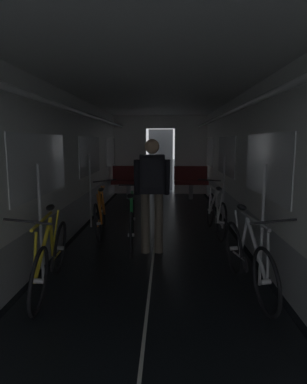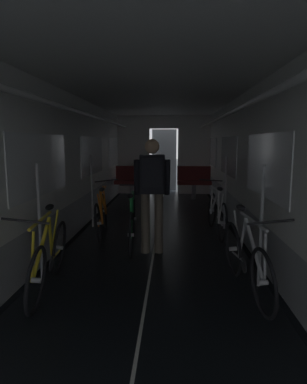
# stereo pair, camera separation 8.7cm
# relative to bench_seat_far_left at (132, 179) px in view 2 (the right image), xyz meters

# --- Properties ---
(train_car_shell) EXTENTS (3.14, 12.34, 2.57)m
(train_car_shell) POSITION_rel_bench_seat_far_left_xyz_m (0.90, -4.47, 1.13)
(train_car_shell) COLOR black
(train_car_shell) RESTS_ON ground
(bench_seat_far_left) EXTENTS (0.98, 0.51, 0.95)m
(bench_seat_far_left) POSITION_rel_bench_seat_far_left_xyz_m (0.00, 0.00, 0.00)
(bench_seat_far_left) COLOR gray
(bench_seat_far_left) RESTS_ON ground
(bench_seat_far_right) EXTENTS (0.98, 0.51, 0.95)m
(bench_seat_far_right) POSITION_rel_bench_seat_far_left_xyz_m (1.80, 0.00, 0.00)
(bench_seat_far_right) COLOR gray
(bench_seat_far_right) RESTS_ON ground
(bicycle_yellow) EXTENTS (0.44, 1.69, 0.95)m
(bicycle_yellow) POSITION_rel_bench_seat_far_left_xyz_m (-0.19, -6.21, -0.19)
(bicycle_yellow) COLOR black
(bicycle_yellow) RESTS_ON ground
(bicycle_white) EXTENTS (0.44, 1.69, 0.95)m
(bicycle_white) POSITION_rel_bench_seat_far_left_xyz_m (1.97, -3.79, -0.18)
(bicycle_white) COLOR black
(bicycle_white) RESTS_ON ground
(bicycle_orange) EXTENTS (0.44, 1.69, 0.95)m
(bicycle_orange) POSITION_rel_bench_seat_far_left_xyz_m (-0.07, -3.95, -0.19)
(bicycle_orange) COLOR black
(bicycle_orange) RESTS_ON ground
(bicycle_silver) EXTENTS (0.44, 1.69, 0.95)m
(bicycle_silver) POSITION_rel_bench_seat_far_left_xyz_m (1.98, -6.15, -0.18)
(bicycle_silver) COLOR black
(bicycle_silver) RESTS_ON ground
(person_cyclist_aisle) EXTENTS (0.54, 0.39, 1.69)m
(person_cyclist_aisle) POSITION_rel_bench_seat_far_left_xyz_m (0.88, -4.87, 0.45)
(person_cyclist_aisle) COLOR brown
(person_cyclist_aisle) RESTS_ON ground
(bicycle_green_in_aisle) EXTENTS (0.44, 1.69, 0.94)m
(bicycle_green_in_aisle) POSITION_rel_bench_seat_far_left_xyz_m (0.55, -4.60, -0.18)
(bicycle_green_in_aisle) COLOR black
(bicycle_green_in_aisle) RESTS_ON ground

